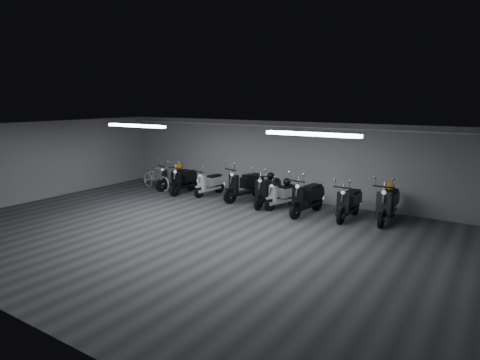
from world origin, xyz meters
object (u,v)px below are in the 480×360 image
Objects in this scene: scooter_1 at (183,176)px; scooter_3 at (245,180)px; helmet_2 at (271,176)px; helmet_0 at (287,182)px; scooter_5 at (267,186)px; scooter_9 at (388,198)px; bicycle at (156,175)px; scooter_8 at (349,198)px; scooter_2 at (209,180)px; scooter_0 at (174,174)px; scooter_7 at (307,192)px; helmet_1 at (391,186)px; scooter_6 at (282,191)px; helmet_3 at (179,167)px.

scooter_1 is 0.91× the size of scooter_3.
helmet_0 is at bearing -5.58° from helmet_2.
scooter_5 is 3.90m from scooter_9.
scooter_5 is 5.04m from bicycle.
scooter_9 is (1.05, 0.32, 0.06)m from scooter_8.
scooter_2 is 3.22m from helmet_0.
scooter_9 is (8.23, 0.06, 0.10)m from scooter_0.
scooter_7 is 1.29m from scooter_8.
scooter_9 is at bearing -88.99° from helmet_1.
scooter_2 is 0.83× the size of scooter_7.
scooter_6 is at bearing -171.12° from helmet_1.
scooter_1 is 3.65m from helmet_2.
scooter_9 is (4.92, 0.04, -0.01)m from scooter_3.
scooter_8 is at bearing -6.98° from helmet_2.
scooter_8 reaches higher than helmet_3.
scooter_7 is at bearing -160.92° from helmet_1.
helmet_1 is (3.89, 0.51, 0.33)m from scooter_5.
scooter_8 reaches higher than helmet_1.
helmet_0 is 0.91× the size of helmet_3.
scooter_8 is 1.00× the size of bicycle.
scooter_0 reaches higher than helmet_2.
helmet_1 is at bearing 90.00° from scooter_9.
bicycle is (-6.62, 0.16, -0.14)m from scooter_7.
helmet_1 is (-0.00, 0.27, 0.30)m from scooter_9.
scooter_5 is 7.81× the size of helmet_1.
scooter_6 is 1.06m from scooter_7.
scooter_8 is 7.07× the size of helmet_0.
scooter_1 reaches higher than helmet_1.
scooter_2 is at bearing 179.41° from scooter_8.
scooter_2 is 5.76× the size of helmet_3.
scooter_1 reaches higher than helmet_3.
scooter_7 is 7.85× the size of helmet_2.
scooter_9 is at bearing 8.41° from scooter_2.
bicycle is 1.00m from helmet_3.
helmet_1 is (8.92, 0.64, 0.44)m from bicycle.
scooter_9 is at bearing 22.97° from scooter_6.
scooter_0 is 8.24m from helmet_1.
scooter_0 is 0.87× the size of scooter_7.
scooter_9 reaches higher than helmet_0.
scooter_6 is 0.81× the size of scooter_9.
helmet_1 reaches higher than helmet_3.
scooter_6 is at bearing -4.68° from scooter_1.
scooter_7 is 2.46m from helmet_1.
scooter_8 is (6.47, 0.00, 0.00)m from scooter_1.
scooter_1 is at bearing -160.12° from scooter_6.
scooter_9 is (3.89, 0.23, 0.03)m from scooter_5.
helmet_0 is (4.97, 0.03, 0.24)m from scooter_0.
scooter_5 is (4.34, -0.17, 0.07)m from scooter_0.
scooter_8 is at bearing -3.84° from helmet_3.
helmet_0 is (1.66, 0.01, 0.13)m from scooter_3.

